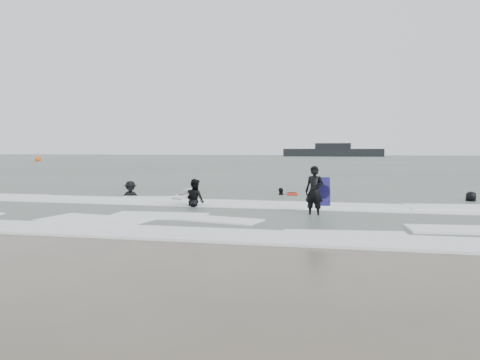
% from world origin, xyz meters
% --- Properties ---
extents(ground, '(320.00, 320.00, 0.00)m').
position_xyz_m(ground, '(0.00, 0.00, 0.00)').
color(ground, brown).
rests_on(ground, ground).
extents(sea, '(320.00, 320.00, 0.00)m').
position_xyz_m(sea, '(0.00, 80.00, 0.06)').
color(sea, '#47544C').
rests_on(sea, ground).
extents(surfer_centre, '(0.72, 0.57, 1.73)m').
position_xyz_m(surfer_centre, '(2.90, 3.55, 0.00)').
color(surfer_centre, black).
rests_on(surfer_centre, ground).
extents(surfer_wading, '(1.03, 1.00, 1.68)m').
position_xyz_m(surfer_wading, '(-1.77, 4.93, 0.00)').
color(surfer_wading, black).
rests_on(surfer_wading, ground).
extents(surfer_breaker, '(1.22, 1.05, 1.64)m').
position_xyz_m(surfer_breaker, '(-5.87, 7.70, 0.00)').
color(surfer_breaker, black).
rests_on(surfer_breaker, ground).
extents(surfer_right_near, '(0.96, 0.83, 1.55)m').
position_xyz_m(surfer_right_near, '(0.81, 10.27, 0.00)').
color(surfer_right_near, black).
rests_on(surfer_right_near, ground).
extents(surfer_right_far, '(0.95, 0.87, 1.62)m').
position_xyz_m(surfer_right_far, '(9.08, 9.35, 0.00)').
color(surfer_right_far, black).
rests_on(surfer_right_far, ground).
extents(surf_foam, '(30.03, 9.06, 0.09)m').
position_xyz_m(surf_foam, '(0.00, 3.70, 0.04)').
color(surf_foam, white).
rests_on(surf_foam, ground).
extents(bodyboards, '(6.01, 7.53, 1.25)m').
position_xyz_m(bodyboards, '(0.74, 6.35, 0.50)').
color(bodyboards, '#14104E').
rests_on(bodyboards, ground).
extents(buoy, '(1.00, 1.00, 1.65)m').
position_xyz_m(buoy, '(-51.25, 62.08, 0.42)').
color(buoy, '#E7520A').
rests_on(buoy, ground).
extents(vessel_horizon, '(29.52, 5.27, 4.01)m').
position_xyz_m(vessel_horizon, '(-1.14, 131.77, 1.49)').
color(vessel_horizon, black).
rests_on(vessel_horizon, ground).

